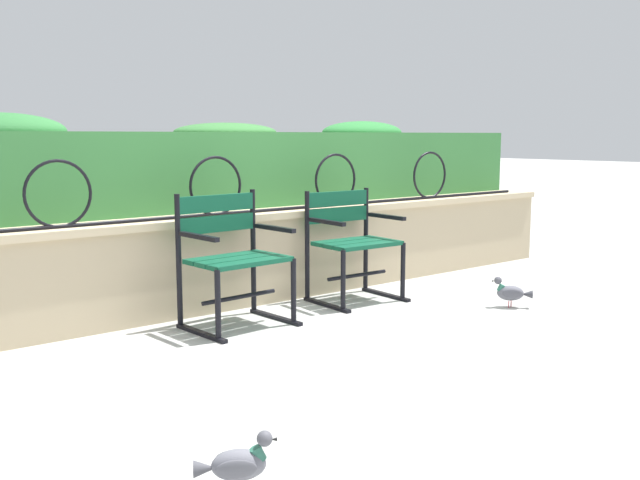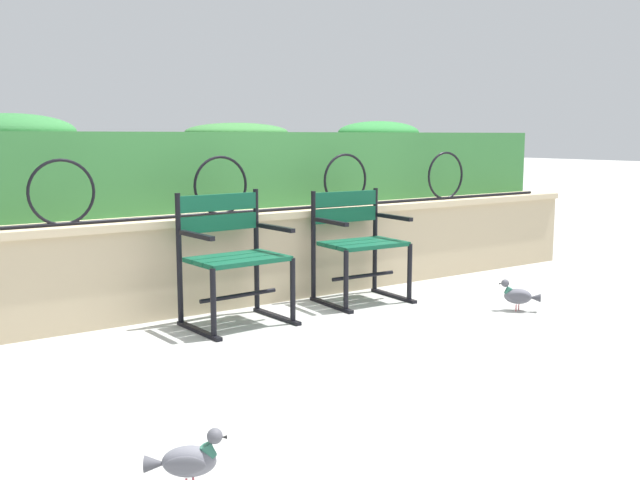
{
  "view_description": "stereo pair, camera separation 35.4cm",
  "coord_description": "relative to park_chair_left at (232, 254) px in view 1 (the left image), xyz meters",
  "views": [
    {
      "loc": [
        -2.98,
        -3.48,
        1.23
      ],
      "look_at": [
        0.0,
        0.17,
        0.55
      ],
      "focal_mm": 40.65,
      "sensor_mm": 36.0,
      "label": 1
    },
    {
      "loc": [
        -2.69,
        -3.69,
        1.23
      ],
      "look_at": [
        0.0,
        0.17,
        0.55
      ],
      "focal_mm": 40.65,
      "sensor_mm": 36.0,
      "label": 2
    }
  ],
  "objects": [
    {
      "name": "hedge_row",
      "position": [
        0.49,
        1.02,
        0.53
      ],
      "size": [
        6.38,
        0.69,
        0.71
      ],
      "color": "#387A3D",
      "rests_on": "stone_wall"
    },
    {
      "name": "iron_arch_fence",
      "position": [
        0.2,
        0.43,
        0.38
      ],
      "size": [
        5.99,
        0.02,
        0.42
      ],
      "color": "black",
      "rests_on": "stone_wall"
    },
    {
      "name": "pigeon_far_side",
      "position": [
        -1.21,
        -1.94,
        -0.36
      ],
      "size": [
        0.27,
        0.2,
        0.22
      ],
      "color": "slate",
      "rests_on": "ground"
    },
    {
      "name": "park_chair_left",
      "position": [
        0.0,
        0.0,
        0.0
      ],
      "size": [
        0.66,
        0.56,
        0.87
      ],
      "color": "#0F4C33",
      "rests_on": "ground"
    },
    {
      "name": "park_chair_right",
      "position": [
        1.09,
        0.06,
        -0.01
      ],
      "size": [
        0.63,
        0.54,
        0.83
      ],
      "color": "#0F4C33",
      "rests_on": "ground"
    },
    {
      "name": "stone_wall",
      "position": [
        0.5,
        0.5,
        -0.13
      ],
      "size": [
        6.51,
        0.41,
        0.67
      ],
      "color": "tan",
      "rests_on": "ground"
    },
    {
      "name": "pigeon_near_chairs",
      "position": [
        1.82,
        -0.86,
        -0.36
      ],
      "size": [
        0.23,
        0.24,
        0.22
      ],
      "color": "#5B5B66",
      "rests_on": "ground"
    },
    {
      "name": "ground_plane",
      "position": [
        0.5,
        -0.47,
        -0.47
      ],
      "size": [
        60.0,
        60.0,
        0.0
      ],
      "primitive_type": "plane",
      "color": "#ADADA8"
    }
  ]
}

